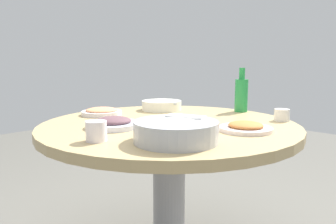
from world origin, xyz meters
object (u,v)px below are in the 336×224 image
Objects in this scene: green_bottle at (241,94)px; tea_cup_far at (282,115)px; dish_tofu_braise at (246,127)px; dish_shrimp at (102,112)px; rice_bowl at (176,131)px; tea_cup_near at (96,131)px; round_dining_table at (169,155)px; soup_bowl at (162,106)px; dish_eggplant at (114,123)px.

tea_cup_far is at bearing -112.02° from green_bottle.
dish_tofu_braise is 0.80m from dish_shrimp.
rice_bowl reaches higher than dish_tofu_braise.
tea_cup_near reaches higher than dish_tofu_braise.
dish_tofu_braise is at bearing -28.69° from tea_cup_near.
tea_cup_far is (0.42, -0.37, 0.19)m from round_dining_table.
dish_tofu_braise is (0.34, -0.08, -0.02)m from rice_bowl.
tea_cup_near reaches higher than tea_cup_far.
round_dining_table is at bearing 103.58° from dish_tofu_braise.
tea_cup_near is (-0.99, -0.01, -0.07)m from green_bottle.
rice_bowl is 1.17× the size of soup_bowl.
soup_bowl is at bearing 103.06° from tea_cup_far.
tea_cup_near reaches higher than soup_bowl.
dish_tofu_braise is 0.33m from tea_cup_far.
dish_shrimp is at bearing 64.33° from dish_eggplant.
tea_cup_far is (0.67, -0.09, -0.01)m from rice_bowl.
rice_bowl is at bearing -89.01° from dish_eggplant.
green_bottle is at bearing 15.37° from rice_bowl.
soup_bowl is at bearing 49.36° from rice_bowl.
dish_eggplant reaches higher than round_dining_table.
dish_shrimp is at bearing 77.78° from rice_bowl.
tea_cup_far is at bearing -34.19° from dish_eggplant.
tea_cup_near is at bearing 132.87° from rice_bowl.
tea_cup_near is 0.92m from tea_cup_far.
dish_tofu_braise is at bearing -13.54° from rice_bowl.
dish_tofu_braise reaches higher than round_dining_table.
soup_bowl is 0.56m from dish_eggplant.
tea_cup_far is (0.33, -0.01, 0.01)m from dish_tofu_braise.
round_dining_table is at bearing 138.42° from tea_cup_far.
round_dining_table is at bearing -129.42° from soup_bowl.
tea_cup_near reaches higher than dish_shrimp.
tea_cup_far reaches higher than dish_tofu_braise.
round_dining_table is 3.95× the size of rice_bowl.
round_dining_table is at bearing -76.35° from dish_shrimp.
soup_bowl is at bearing 126.81° from green_bottle.
soup_bowl is at bearing 75.90° from dish_tofu_braise.
soup_bowl is at bearing 23.43° from dish_eggplant.
dish_eggplant is 0.25m from tea_cup_near.
dish_shrimp is 0.81m from green_bottle.
dish_shrimp is (-0.36, 0.10, -0.01)m from soup_bowl.
dish_eggplant is 0.82m from tea_cup_far.
dish_tofu_braise is 0.87× the size of green_bottle.
tea_cup_near is at bearing -151.57° from soup_bowl.
green_bottle is 3.49× the size of tea_cup_far.
dish_shrimp is 0.60m from tea_cup_near.
dish_eggplant reaches higher than dish_tofu_braise.
round_dining_table is 0.33m from dish_eggplant.
dish_eggplant is (-0.01, 0.37, -0.02)m from rice_bowl.
dish_shrimp is (0.16, 0.33, -0.00)m from dish_eggplant.
soup_bowl is 0.70m from tea_cup_far.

